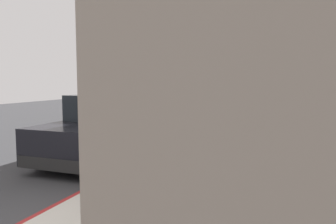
% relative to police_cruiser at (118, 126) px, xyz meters
% --- Properties ---
extents(ground_plane, '(28.28, 60.00, 0.20)m').
position_rel_police_cruiser_xyz_m(ground_plane, '(-3.57, 5.62, -0.84)').
color(ground_plane, '#353538').
extents(sidewalk_pavement, '(2.73, 60.00, 0.14)m').
position_rel_police_cruiser_xyz_m(sidewalk_pavement, '(2.43, 5.62, -0.68)').
color(sidewalk_pavement, '#ADA89E').
rests_on(sidewalk_pavement, ground).
extents(curb_painted_edge, '(0.08, 60.00, 0.14)m').
position_rel_police_cruiser_xyz_m(curb_painted_edge, '(1.02, 5.62, -0.68)').
color(curb_painted_edge, maroon).
rests_on(curb_painted_edge, ground).
extents(police_cruiser, '(1.94, 4.84, 1.68)m').
position_rel_police_cruiser_xyz_m(police_cruiser, '(0.00, 0.00, 0.00)').
color(police_cruiser, black).
rests_on(police_cruiser, ground).
extents(parked_car_silver_ahead, '(1.94, 4.84, 1.56)m').
position_rel_police_cruiser_xyz_m(parked_car_silver_ahead, '(0.15, 10.68, -0.00)').
color(parked_car_silver_ahead, navy).
rests_on(parked_car_silver_ahead, ground).
extents(fire_hydrant, '(0.44, 0.40, 0.76)m').
position_rel_police_cruiser_xyz_m(fire_hydrant, '(1.59, -2.25, -0.26)').
color(fire_hydrant, '#4C4C51').
rests_on(fire_hydrant, sidewalk_pavement).
extents(street_tree, '(3.02, 3.02, 5.35)m').
position_rel_police_cruiser_xyz_m(street_tree, '(2.65, 6.64, 3.21)').
color(street_tree, brown).
rests_on(street_tree, sidewalk_pavement).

